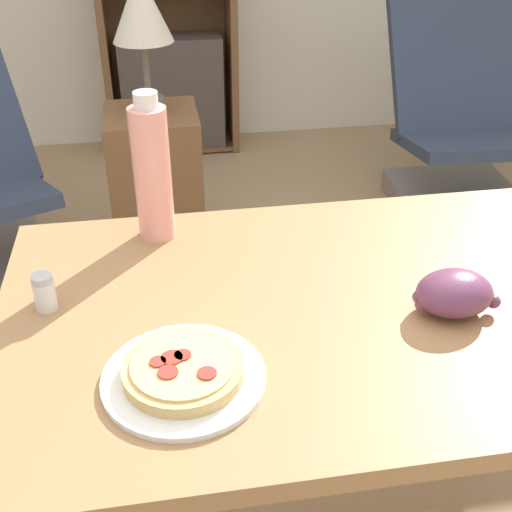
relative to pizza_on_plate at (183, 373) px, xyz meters
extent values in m
cube|color=#A37549|center=(0.30, 0.16, -0.03)|extent=(1.20, 0.72, 0.03)
cylinder|color=#A37549|center=(-0.24, 0.46, -0.40)|extent=(0.06, 0.06, 0.70)
cylinder|color=#A37549|center=(0.84, 0.46, -0.40)|extent=(0.06, 0.06, 0.70)
cylinder|color=white|center=(0.00, 0.00, -0.01)|extent=(0.24, 0.24, 0.01)
cylinder|color=#DBB26B|center=(0.00, 0.00, 0.01)|extent=(0.18, 0.18, 0.02)
cylinder|color=#EACC7A|center=(0.00, 0.00, 0.02)|extent=(0.15, 0.15, 0.00)
cylinder|color=#A83328|center=(-0.02, -0.02, 0.02)|extent=(0.03, 0.03, 0.00)
cylinder|color=#A83328|center=(-0.01, 0.01, 0.02)|extent=(0.03, 0.03, 0.00)
cylinder|color=#A83328|center=(0.00, 0.01, 0.02)|extent=(0.03, 0.03, 0.00)
cylinder|color=#A83328|center=(0.03, -0.03, 0.02)|extent=(0.03, 0.03, 0.00)
cylinder|color=#A83328|center=(-0.03, 0.01, 0.02)|extent=(0.02, 0.02, 0.00)
ellipsoid|color=#6B3856|center=(0.45, 0.10, 0.02)|extent=(0.13, 0.10, 0.07)
sphere|color=#6B3856|center=(0.40, 0.10, 0.02)|extent=(0.02, 0.02, 0.02)
sphere|color=#6B3856|center=(0.46, 0.13, 0.01)|extent=(0.02, 0.02, 0.02)
sphere|color=#6B3856|center=(0.52, 0.08, 0.01)|extent=(0.02, 0.02, 0.02)
sphere|color=#6B3856|center=(0.40, 0.09, 0.01)|extent=(0.02, 0.02, 0.02)
sphere|color=#6B3856|center=(0.51, 0.10, 0.02)|extent=(0.02, 0.02, 0.02)
sphere|color=#6B3856|center=(0.47, 0.12, 0.01)|extent=(0.02, 0.02, 0.02)
cylinder|color=pink|center=(-0.02, 0.43, 0.12)|extent=(0.07, 0.07, 0.26)
cylinder|color=white|center=(-0.02, 0.43, 0.26)|extent=(0.04, 0.04, 0.03)
cylinder|color=white|center=(-0.22, 0.21, 0.01)|extent=(0.04, 0.04, 0.05)
cylinder|color=#B7B7BC|center=(-0.22, 0.21, 0.05)|extent=(0.03, 0.03, 0.01)
cube|color=slate|center=(1.32, 1.74, -0.70)|extent=(0.57, 0.58, 0.10)
cube|color=#2D384C|center=(1.32, 1.66, -0.39)|extent=(0.62, 0.53, 0.14)
cube|color=#2D384C|center=(1.34, 1.97, -0.15)|extent=(0.61, 0.44, 0.55)
cube|color=brown|center=(0.10, 2.71, -0.73)|extent=(0.61, 0.28, 0.02)
cube|color=#4C423D|center=(0.10, 2.69, -0.43)|extent=(0.53, 0.21, 0.58)
cube|color=brown|center=(-0.02, 1.58, -0.45)|extent=(0.34, 0.34, 0.60)
cylinder|color=#665B51|center=(-0.02, 1.58, -0.13)|extent=(0.11, 0.11, 0.06)
cylinder|color=#665B51|center=(-0.02, 1.58, 0.00)|extent=(0.02, 0.02, 0.19)
cone|color=beige|center=(-0.02, 1.58, 0.21)|extent=(0.21, 0.21, 0.23)
camera|label=1|loc=(-0.01, -0.70, 0.63)|focal=45.00mm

